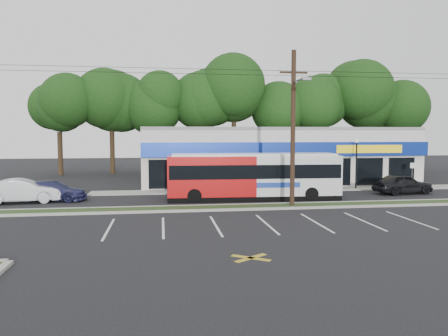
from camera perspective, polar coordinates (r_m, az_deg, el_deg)
ground at (r=27.03m, az=3.37°, el=-5.60°), size 120.00×120.00×0.00m
grass_strip at (r=27.98m, az=2.96°, el=-5.12°), size 40.00×1.60×0.12m
curb_south at (r=27.16m, az=3.31°, el=-5.40°), size 40.00×0.25×0.14m
curb_north at (r=28.80m, az=2.63°, el=-4.82°), size 40.00×0.25×0.14m
sidewalk at (r=36.86m, az=8.19°, el=-2.82°), size 32.00×2.20×0.10m
strip_mall at (r=43.41m, az=6.29°, el=1.76°), size 25.00×12.55×5.30m
utility_pole at (r=28.21m, az=8.72°, el=5.83°), size 50.00×2.77×10.00m
lamp_post at (r=38.56m, az=16.91°, el=1.26°), size 0.30×0.30×4.25m
sign_post at (r=40.82m, az=23.38°, el=-0.31°), size 0.45×0.10×2.23m
tree_line at (r=53.02m, az=2.00°, el=8.53°), size 46.76×6.76×11.83m
metrobus at (r=31.40m, az=3.90°, el=-0.94°), size 12.41×3.08×3.31m
car_dark at (r=37.09m, az=22.29°, el=-1.91°), size 4.88×2.47×1.59m
car_silver at (r=32.88m, az=-24.80°, el=-2.74°), size 5.21×2.44×1.65m
car_blue at (r=33.16m, az=-21.49°, el=-2.80°), size 5.10×2.88×1.40m
pedestrian_a at (r=35.84m, az=5.80°, el=-1.80°), size 0.66×0.52×1.60m
pedestrian_b at (r=35.48m, az=11.63°, el=-1.89°), size 0.82×0.64×1.66m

